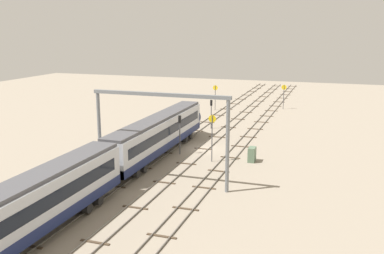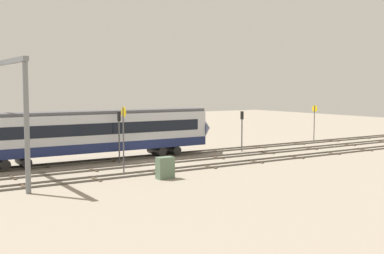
% 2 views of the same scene
% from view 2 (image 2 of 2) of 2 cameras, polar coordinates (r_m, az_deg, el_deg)
% --- Properties ---
extents(ground_plane, '(157.53, 157.53, 0.00)m').
position_cam_2_polar(ground_plane, '(46.38, -3.84, -4.28)').
color(ground_plane, gray).
extents(track_near_foreground, '(141.53, 2.40, 0.16)m').
position_cam_2_polar(track_near_foreground, '(42.74, -1.05, -4.95)').
color(track_near_foreground, '#59544C').
rests_on(track_near_foreground, ground).
extents(track_second_near, '(141.53, 2.40, 0.16)m').
position_cam_2_polar(track_second_near, '(46.37, -3.84, -4.19)').
color(track_second_near, '#59544C').
rests_on(track_second_near, ground).
extents(track_with_train, '(141.53, 2.40, 0.16)m').
position_cam_2_polar(track_with_train, '(50.11, -6.22, -3.54)').
color(track_with_train, '#59544C').
rests_on(track_with_train, ground).
extents(overhead_gantry, '(0.40, 14.25, 9.31)m').
position_cam_2_polar(overhead_gantry, '(41.09, -21.24, 3.54)').
color(overhead_gantry, slate).
rests_on(overhead_gantry, ground).
extents(speed_sign_near_foreground, '(0.14, 0.94, 4.78)m').
position_cam_2_polar(speed_sign_near_foreground, '(67.99, 14.17, 1.12)').
color(speed_sign_near_foreground, '#4C4C51').
rests_on(speed_sign_near_foreground, ground).
extents(speed_sign_far_trackside, '(0.14, 0.89, 5.59)m').
position_cam_2_polar(speed_sign_far_trackside, '(41.49, -8.05, -0.41)').
color(speed_sign_far_trackside, '#4C4C51').
rests_on(speed_sign_far_trackside, ground).
extents(signal_light_trackside_approach, '(0.31, 0.32, 4.53)m').
position_cam_2_polar(signal_light_trackside_approach, '(54.68, 5.89, 0.21)').
color(signal_light_trackside_approach, '#4C4C51').
rests_on(signal_light_trackside_approach, ground).
extents(signal_light_trackside_departure, '(0.31, 0.32, 4.93)m').
position_cam_2_polar(signal_light_trackside_departure, '(46.42, -8.54, -0.33)').
color(signal_light_trackside_departure, '#4C4C51').
rests_on(signal_light_trackside_departure, ground).
extents(relay_cabinet, '(1.37, 0.79, 1.73)m').
position_cam_2_polar(relay_cabinet, '(38.55, -3.18, -4.81)').
color(relay_cabinet, '#597259').
rests_on(relay_cabinet, ground).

